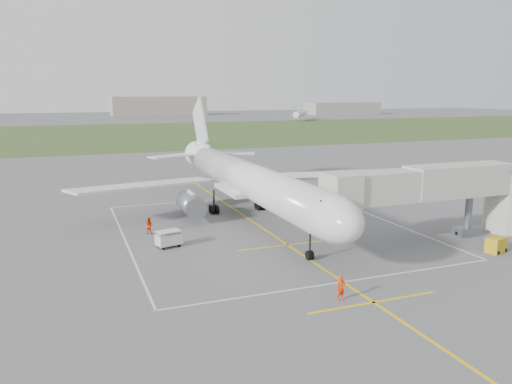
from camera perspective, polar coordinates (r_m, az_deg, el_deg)
name	(u,v)px	position (r m, az deg, el deg)	size (l,w,h in m)	color
ground	(250,220)	(55.80, -0.65, -3.23)	(700.00, 700.00, 0.00)	#525255
grass_strip	(121,134)	(182.18, -15.13, 6.43)	(700.00, 120.00, 0.02)	#345726
apron_markings	(270,233)	(50.58, 1.65, -4.75)	(28.20, 60.00, 0.01)	yellow
airliner	(248,180)	(55.57, -0.93, 1.35)	(38.93, 46.75, 13.52)	silver
jet_bridge	(452,190)	(51.54, 21.49, 0.18)	(23.40, 5.00, 7.20)	#AAA599
gpu_unit	(496,245)	(49.43, 25.76, -5.47)	(2.05, 1.67, 1.36)	gold
baggage_cart	(169,239)	(46.69, -9.95, -5.28)	(2.46, 1.82, 1.53)	silver
ramp_worker_nose	(341,288)	(35.04, 9.68, -10.78)	(0.64, 0.42, 1.75)	#FE3408
ramp_worker_wing	(149,225)	(51.48, -12.15, -3.76)	(0.81, 0.63, 1.67)	red
distant_hangars	(67,109)	(316.00, -20.79, 8.89)	(345.00, 49.00, 12.00)	gray
distant_aircraft	(129,117)	(233.40, -14.32, 8.31)	(198.96, 46.88, 8.85)	silver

